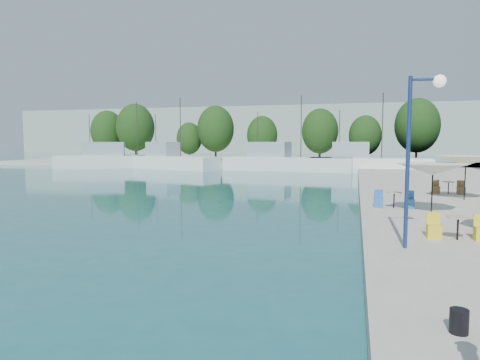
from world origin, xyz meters
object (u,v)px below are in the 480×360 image
(trawler_01, at_px, (121,160))
(umbrella_white, at_px, (433,169))
(street_lamp, at_px, (420,129))
(trawler_02, at_px, (172,161))
(bollard, at_px, (459,321))
(trawler_03, at_px, (285,163))
(umbrella_cream, at_px, (466,161))
(trawler_04, at_px, (366,164))

(trawler_01, xyz_separation_m, umbrella_white, (37.27, -36.98, 1.47))
(umbrella_white, bearing_deg, trawler_01, 135.22)
(trawler_01, xyz_separation_m, street_lamp, (35.78, -43.84, 3.02))
(trawler_02, height_order, bollard, trawler_02)
(trawler_01, xyz_separation_m, trawler_03, (24.92, -0.91, 0.00))
(trawler_02, xyz_separation_m, trawler_03, (15.90, 0.82, -0.00))
(umbrella_cream, bearing_deg, bollard, -102.70)
(trawler_02, distance_m, trawler_03, 15.92)
(trawler_03, xyz_separation_m, street_lamp, (10.86, -42.93, 3.02))
(trawler_03, height_order, umbrella_white, trawler_03)
(trawler_04, xyz_separation_m, bollard, (0.47, -48.29, -0.27))
(trawler_02, relative_size, trawler_04, 0.96)
(trawler_04, bearing_deg, umbrella_cream, -79.84)
(umbrella_cream, bearing_deg, trawler_03, 115.62)
(umbrella_white, xyz_separation_m, umbrella_cream, (2.46, 5.19, 0.20))
(bollard, bearing_deg, trawler_02, 119.06)
(street_lamp, bearing_deg, umbrella_white, 68.35)
(street_lamp, bearing_deg, trawler_02, 113.02)
(street_lamp, bearing_deg, trawler_03, 94.78)
(street_lamp, bearing_deg, trawler_01, 119.81)
(trawler_02, bearing_deg, trawler_04, 21.22)
(trawler_02, distance_m, bollard, 54.89)
(trawler_03, xyz_separation_m, bollard, (10.77, -48.80, -0.27))
(trawler_03, distance_m, bollard, 49.97)
(trawler_02, distance_m, umbrella_white, 45.19)
(trawler_04, bearing_deg, trawler_02, -177.59)
(trawler_01, xyz_separation_m, umbrella_cream, (39.73, -31.79, 1.67))
(trawler_02, relative_size, bollard, 35.78)
(trawler_04, height_order, umbrella_white, trawler_04)
(bollard, bearing_deg, street_lamp, 89.13)
(trawler_04, distance_m, umbrella_white, 35.65)
(trawler_02, height_order, umbrella_white, trawler_02)
(trawler_03, xyz_separation_m, umbrella_white, (12.34, -36.07, 1.47))
(trawler_02, relative_size, umbrella_cream, 4.61)
(bollard, bearing_deg, trawler_03, 102.44)
(trawler_03, bearing_deg, trawler_04, 4.46)
(trawler_03, relative_size, bollard, 43.79)
(trawler_01, distance_m, umbrella_cream, 50.91)
(trawler_03, relative_size, street_lamp, 3.48)
(trawler_04, height_order, umbrella_cream, trawler_04)
(trawler_01, height_order, bollard, trawler_01)
(trawler_02, relative_size, street_lamp, 2.85)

